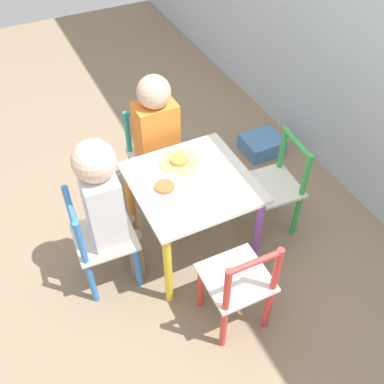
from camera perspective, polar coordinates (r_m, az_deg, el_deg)
The scene contains 11 objects.
ground_plane at distance 2.30m, azimuth 0.00°, elevation -7.03°, with size 6.00×6.00×0.00m, color #8C755B.
kids_table at distance 2.01m, azimuth 0.00°, elevation -0.23°, with size 0.51×0.51×0.47m.
chair_teal at distance 2.39m, azimuth -4.75°, elevation 4.38°, with size 0.26×0.26×0.53m.
chair_blue at distance 2.03m, azimuth -11.60°, elevation -6.11°, with size 0.27×0.27×0.53m.
chair_green at distance 2.25m, azimuth 10.45°, elevation 0.53°, with size 0.28×0.28×0.53m.
chair_red at distance 1.86m, azimuth 5.92°, elevation -11.65°, with size 0.26×0.26×0.53m.
child_left at distance 2.22m, azimuth -4.43°, elevation 7.34°, with size 0.22×0.20×0.77m.
child_front at distance 1.87m, azimuth -10.83°, elevation -1.32°, with size 0.21×0.22×0.80m.
plate_left at distance 2.03m, azimuth -1.61°, elevation 3.89°, with size 0.18×0.18×0.03m.
plate_front at distance 1.91m, azimuth -3.50°, elevation 0.47°, with size 0.18×0.18×0.03m.
storage_bin at distance 2.84m, azimuth 8.85°, elevation 5.99°, with size 0.21×0.23×0.10m.
Camera 1 is at (1.27, -0.63, 1.81)m, focal length 42.00 mm.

